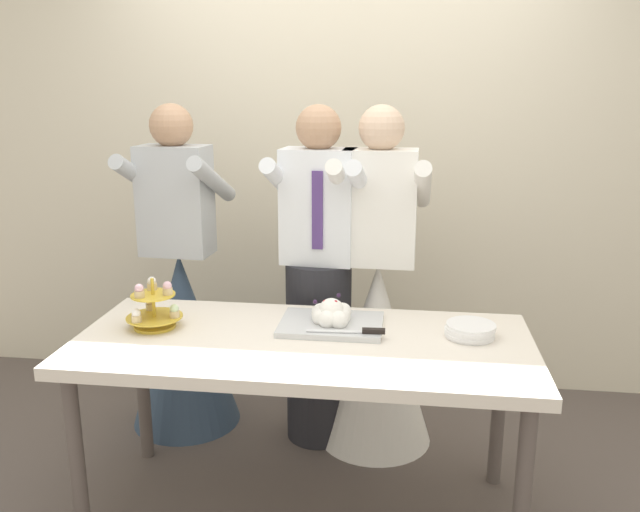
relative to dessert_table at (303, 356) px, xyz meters
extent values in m
plane|color=#564C47|center=(0.00, 0.00, -0.70)|extent=(8.00, 8.00, 0.00)
cube|color=beige|center=(0.00, 1.38, 0.75)|extent=(5.20, 0.10, 2.90)
cube|color=silver|center=(0.00, 0.00, 0.05)|extent=(1.80, 0.80, 0.05)
cylinder|color=#564C47|center=(-0.82, -0.32, -0.34)|extent=(0.06, 0.06, 0.72)
cylinder|color=#564C47|center=(0.82, -0.32, -0.34)|extent=(0.06, 0.06, 0.72)
cylinder|color=#564C47|center=(-0.82, 0.32, -0.34)|extent=(0.06, 0.06, 0.72)
cylinder|color=#564C47|center=(0.82, 0.32, -0.34)|extent=(0.06, 0.06, 0.72)
cylinder|color=gold|center=(-0.62, 0.05, 0.08)|extent=(0.17, 0.17, 0.01)
cylinder|color=gold|center=(-0.62, 0.05, 0.18)|extent=(0.01, 0.01, 0.21)
cylinder|color=gold|center=(-0.62, 0.05, 0.12)|extent=(0.23, 0.23, 0.01)
cylinder|color=#D1B784|center=(-0.54, 0.04, 0.14)|extent=(0.04, 0.04, 0.03)
sphere|color=beige|center=(-0.54, 0.04, 0.16)|extent=(0.04, 0.04, 0.04)
cylinder|color=#D1B784|center=(-0.67, 0.12, 0.14)|extent=(0.04, 0.04, 0.03)
sphere|color=#D6B27A|center=(-0.67, 0.12, 0.16)|extent=(0.04, 0.04, 0.04)
cylinder|color=#D1B784|center=(-0.67, -0.03, 0.14)|extent=(0.04, 0.04, 0.03)
sphere|color=white|center=(-0.67, -0.03, 0.16)|extent=(0.04, 0.04, 0.04)
cylinder|color=gold|center=(-0.62, 0.05, 0.21)|extent=(0.18, 0.18, 0.01)
cylinder|color=#D1B784|center=(-0.56, 0.05, 0.23)|extent=(0.04, 0.04, 0.03)
sphere|color=#EAB7C6|center=(-0.56, 0.05, 0.25)|extent=(0.04, 0.04, 0.04)
cylinder|color=#D1B784|center=(-0.65, 0.10, 0.23)|extent=(0.04, 0.04, 0.03)
sphere|color=white|center=(-0.65, 0.10, 0.25)|extent=(0.04, 0.04, 0.04)
cylinder|color=#D1B784|center=(-0.66, 0.00, 0.23)|extent=(0.04, 0.04, 0.03)
sphere|color=#EAB7C6|center=(-0.66, 0.00, 0.25)|extent=(0.04, 0.04, 0.04)
cube|color=silver|center=(0.10, 0.14, 0.09)|extent=(0.42, 0.31, 0.02)
sphere|color=white|center=(0.14, 0.14, 0.12)|extent=(0.07, 0.07, 0.07)
sphere|color=white|center=(0.14, 0.19, 0.13)|extent=(0.08, 0.08, 0.08)
sphere|color=white|center=(0.08, 0.22, 0.12)|extent=(0.08, 0.08, 0.08)
sphere|color=white|center=(0.05, 0.16, 0.13)|extent=(0.08, 0.08, 0.08)
sphere|color=white|center=(0.06, 0.12, 0.12)|extent=(0.07, 0.07, 0.07)
sphere|color=white|center=(0.09, 0.10, 0.12)|extent=(0.08, 0.08, 0.08)
sphere|color=white|center=(0.13, 0.09, 0.12)|extent=(0.08, 0.08, 0.08)
sphere|color=white|center=(0.10, 0.14, 0.14)|extent=(0.11, 0.11, 0.11)
sphere|color=#2D1938|center=(0.12, 0.20, 0.19)|extent=(0.02, 0.02, 0.02)
sphere|color=#DB474C|center=(0.07, 0.14, 0.18)|extent=(0.02, 0.02, 0.02)
sphere|color=#2D1938|center=(0.03, 0.13, 0.18)|extent=(0.02, 0.02, 0.02)
sphere|color=#B21923|center=(0.11, 0.13, 0.19)|extent=(0.02, 0.02, 0.02)
cube|color=silver|center=(0.13, 0.03, 0.10)|extent=(0.23, 0.03, 0.00)
cube|color=black|center=(0.28, 0.03, 0.11)|extent=(0.09, 0.03, 0.02)
cylinder|color=white|center=(0.65, 0.11, 0.08)|extent=(0.19, 0.19, 0.01)
cylinder|color=white|center=(0.65, 0.11, 0.09)|extent=(0.19, 0.19, 0.01)
cylinder|color=white|center=(0.65, 0.11, 0.10)|extent=(0.19, 0.19, 0.01)
cylinder|color=white|center=(0.65, 0.11, 0.11)|extent=(0.19, 0.19, 0.01)
cylinder|color=white|center=(0.66, 0.11, 0.12)|extent=(0.19, 0.19, 0.01)
cylinder|color=#232328|center=(-0.02, 0.63, -0.24)|extent=(0.32, 0.32, 0.92)
cube|color=white|center=(-0.02, 0.63, 0.49)|extent=(0.36, 0.23, 0.54)
sphere|color=tan|center=(-0.02, 0.63, 0.85)|extent=(0.21, 0.21, 0.21)
cylinder|color=white|center=(-0.20, 0.64, 0.60)|extent=(0.12, 0.49, 0.28)
cylinder|color=white|center=(0.18, 0.61, 0.60)|extent=(0.12, 0.49, 0.28)
cube|color=#4C3372|center=(-0.01, 0.52, 0.49)|extent=(0.05, 0.02, 0.36)
cone|color=white|center=(0.26, 0.63, -0.24)|extent=(0.56, 0.56, 0.92)
cube|color=white|center=(0.26, 0.63, 0.49)|extent=(0.35, 0.21, 0.54)
sphere|color=beige|center=(0.26, 0.63, 0.85)|extent=(0.21, 0.21, 0.21)
cylinder|color=white|center=(0.08, 0.64, 0.60)|extent=(0.09, 0.49, 0.28)
cylinder|color=white|center=(0.46, 0.63, 0.60)|extent=(0.09, 0.49, 0.28)
cone|color=#334760|center=(-0.74, 0.68, -0.24)|extent=(0.56, 0.56, 0.92)
cube|color=#B2B7BC|center=(-0.74, 0.68, 0.49)|extent=(0.35, 0.22, 0.54)
sphere|color=tan|center=(-0.74, 0.68, 0.85)|extent=(0.21, 0.21, 0.21)
cylinder|color=#B2B7BC|center=(-0.92, 0.70, 0.60)|extent=(0.10, 0.49, 0.28)
cylinder|color=#B2B7BC|center=(-0.55, 0.67, 0.60)|extent=(0.10, 0.49, 0.28)
camera|label=1|loc=(0.39, -2.38, 1.04)|focal=36.82mm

